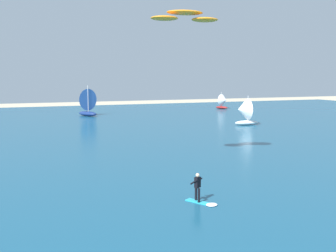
% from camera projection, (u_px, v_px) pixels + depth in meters
% --- Properties ---
extents(ocean, '(160.00, 90.00, 0.10)m').
position_uv_depth(ocean, '(80.00, 131.00, 52.28)').
color(ocean, navy).
rests_on(ocean, ground).
extents(kitesurfer, '(1.48, 1.97, 1.67)m').
position_uv_depth(kitesurfer, '(200.00, 192.00, 22.28)').
color(kitesurfer, '#26B2CC').
rests_on(kitesurfer, ocean).
extents(kite, '(5.47, 2.27, 0.81)m').
position_uv_depth(kite, '(185.00, 16.00, 30.19)').
color(kite, orange).
extents(sailboat_near_shore, '(4.36, 4.90, 5.47)m').
position_uv_depth(sailboat_near_shore, '(85.00, 102.00, 71.34)').
color(sailboat_near_shore, navy).
rests_on(sailboat_near_shore, ocean).
extents(sailboat_outermost, '(2.88, 3.22, 3.61)m').
position_uv_depth(sailboat_outermost, '(223.00, 101.00, 86.57)').
color(sailboat_outermost, maroon).
rests_on(sailboat_outermost, ocean).
extents(sailboat_far_left, '(3.70, 3.15, 4.30)m').
position_uv_depth(sailboat_far_left, '(244.00, 112.00, 57.63)').
color(sailboat_far_left, white).
rests_on(sailboat_far_left, ocean).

